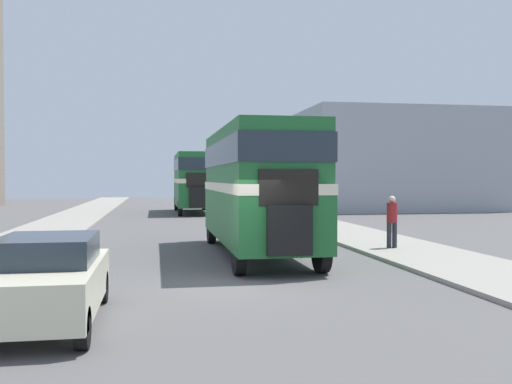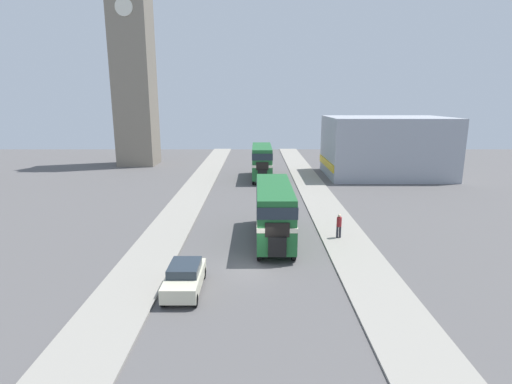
% 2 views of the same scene
% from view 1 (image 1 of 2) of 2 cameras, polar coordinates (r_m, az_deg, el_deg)
% --- Properties ---
extents(ground_plane, '(120.00, 120.00, 0.00)m').
position_cam_1_polar(ground_plane, '(13.67, -2.34, -9.31)').
color(ground_plane, '#565454').
extents(sidewalk_right, '(3.50, 120.00, 0.12)m').
position_cam_1_polar(sidewalk_right, '(16.02, 22.58, -7.62)').
color(sidewalk_right, gray).
rests_on(sidewalk_right, ground_plane).
extents(double_decker_bus, '(2.54, 9.57, 4.10)m').
position_cam_1_polar(double_decker_bus, '(18.69, 0.01, 1.15)').
color(double_decker_bus, '#1E602D').
rests_on(double_decker_bus, ground_plane).
extents(bus_distant, '(2.48, 9.26, 4.29)m').
position_cam_1_polar(bus_distant, '(41.78, -6.33, 1.43)').
color(bus_distant, '#1E602D').
rests_on(bus_distant, ground_plane).
extents(car_parked_near, '(1.81, 4.13, 1.52)m').
position_cam_1_polar(car_parked_near, '(10.67, -20.25, -8.17)').
color(car_parked_near, beige).
rests_on(car_parked_near, ground_plane).
extents(pedestrian_walking, '(0.36, 0.36, 1.80)m').
position_cam_1_polar(pedestrian_walking, '(20.29, 13.44, -2.59)').
color(pedestrian_walking, '#282833').
rests_on(pedestrian_walking, sidewalk_right).
extents(shop_building_block, '(15.80, 11.11, 7.87)m').
position_cam_1_polar(shop_building_block, '(47.98, 13.76, 3.03)').
color(shop_building_block, '#999EA8').
rests_on(shop_building_block, ground_plane).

